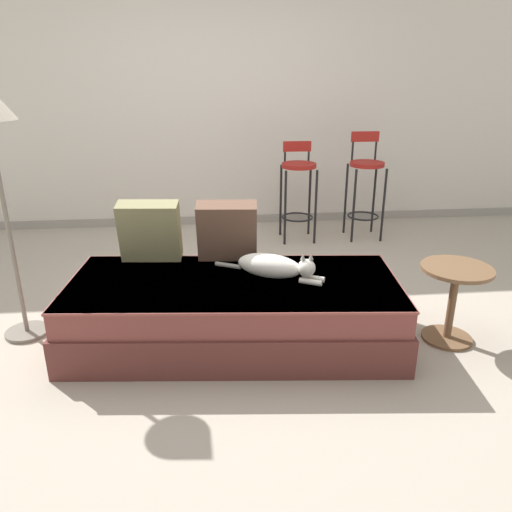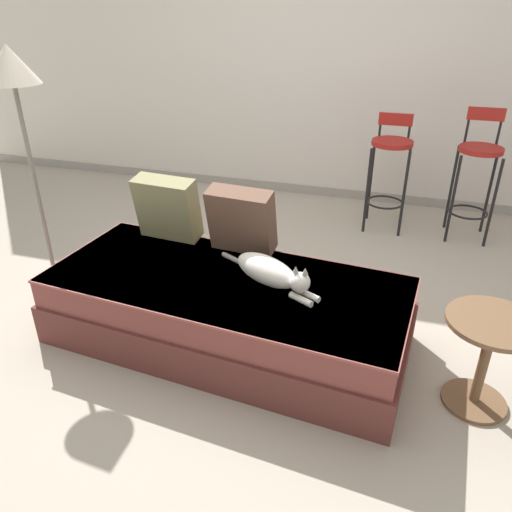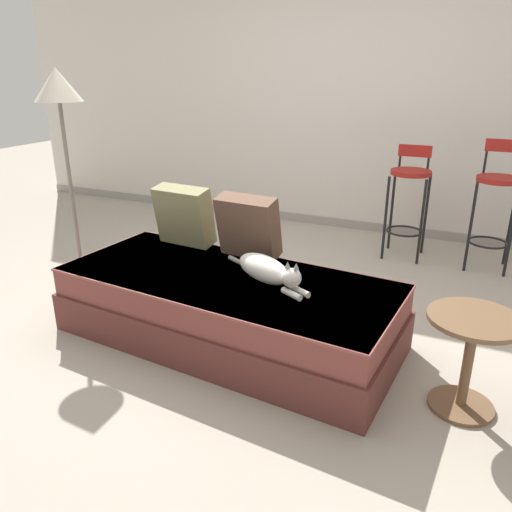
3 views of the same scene
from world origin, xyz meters
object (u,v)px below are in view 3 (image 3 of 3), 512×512
cat (267,270)px  floor_lamp (60,107)px  bar_stool_by_doorway (496,198)px  throw_pillow_corner (184,215)px  throw_pillow_middle (248,226)px  side_table (470,350)px  bar_stool_near_window (409,191)px  couch (227,307)px

cat → floor_lamp: bearing=173.1°
bar_stool_by_doorway → throw_pillow_corner: bearing=-141.4°
throw_pillow_corner → throw_pillow_middle: (0.52, -0.05, -0.00)m
cat → floor_lamp: 1.85m
throw_pillow_corner → floor_lamp: floor_lamp is taller
throw_pillow_corner → cat: 0.89m
cat → side_table: bearing=-7.6°
bar_stool_by_doorway → floor_lamp: bearing=-148.0°
bar_stool_by_doorway → throw_pillow_middle: bearing=-132.0°
throw_pillow_middle → bar_stool_near_window: (0.78, 1.63, -0.04)m
cat → side_table: (1.13, -0.15, -0.17)m
side_table → floor_lamp: floor_lamp is taller
throw_pillow_middle → side_table: size_ratio=0.82×
throw_pillow_corner → bar_stool_near_window: 2.04m
couch → cat: (0.26, 0.03, 0.28)m
throw_pillow_corner → bar_stool_near_window: bar_stool_near_window is taller
bar_stool_near_window → bar_stool_by_doorway: bearing=0.1°
bar_stool_by_doorway → side_table: 2.13m
throw_pillow_corner → cat: size_ratio=0.63×
throw_pillow_middle → bar_stool_by_doorway: (1.47, 1.63, -0.03)m
throw_pillow_corner → throw_pillow_middle: throw_pillow_corner is taller
couch → cat: cat is taller
bar_stool_near_window → floor_lamp: floor_lamp is taller
cat → bar_stool_by_doorway: bearing=58.7°
couch → floor_lamp: bearing=170.7°
cat → throw_pillow_corner: bearing=154.6°
floor_lamp → couch: bearing=-9.3°
throw_pillow_corner → floor_lamp: (-0.84, -0.18, 0.72)m
bar_stool_near_window → side_table: bearing=-73.5°
couch → bar_stool_near_window: bearing=69.0°
throw_pillow_corner → bar_stool_near_window: size_ratio=0.43×
throw_pillow_corner → side_table: size_ratio=0.83×
floor_lamp → side_table: bearing=-7.2°
cat → floor_lamp: size_ratio=0.42×
couch → cat: size_ratio=3.20×
bar_stool_by_doorway → cat: bearing=-121.3°
cat → bar_stool_by_doorway: 2.29m
bar_stool_near_window → side_table: bar_stool_near_window is taller
throw_pillow_corner → floor_lamp: size_ratio=0.26×
floor_lamp → bar_stool_near_window: bearing=39.5°
side_table → floor_lamp: (-2.76, 0.35, 1.02)m
throw_pillow_corner → cat: bearing=-25.4°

